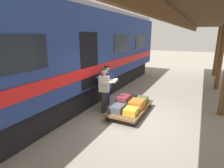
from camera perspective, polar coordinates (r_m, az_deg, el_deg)
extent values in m
plane|color=gray|center=(6.36, 8.90, -11.62)|extent=(60.00, 60.00, 0.00)
cylinder|color=brown|center=(14.89, 30.18, 8.75)|extent=(0.24, 0.24, 3.40)
cylinder|color=brown|center=(11.16, 31.04, 7.13)|extent=(0.24, 0.24, 3.40)
cube|color=brown|center=(5.50, 20.04, 18.52)|extent=(0.08, 19.57, 0.30)
cube|color=navy|center=(7.50, -16.91, 10.74)|extent=(3.00, 16.46, 2.90)
cube|color=black|center=(7.86, -15.85, -3.18)|extent=(2.55, 15.64, 0.90)
cube|color=#99999E|center=(7.55, -17.88, 22.52)|extent=(2.76, 16.13, 0.20)
cube|color=red|center=(6.66, -6.86, 3.85)|extent=(0.03, 16.13, 0.36)
cube|color=black|center=(11.78, 9.03, 13.07)|extent=(0.02, 1.81, 0.84)
cube|color=black|center=(9.08, 3.26, 12.65)|extent=(0.02, 1.81, 0.84)
cube|color=black|center=(4.46, -28.31, 8.28)|extent=(0.02, 1.81, 0.84)
cube|color=black|center=(6.63, -7.40, 7.28)|extent=(0.12, 1.10, 2.00)
cube|color=brown|center=(6.80, 5.71, -7.36)|extent=(1.16, 2.17, 0.07)
cylinder|color=black|center=(5.98, 6.82, -12.22)|extent=(0.21, 0.05, 0.21)
cylinder|color=black|center=(6.31, -1.24, -10.55)|extent=(0.21, 0.05, 0.21)
cylinder|color=black|center=(7.50, 11.44, -6.58)|extent=(0.21, 0.05, 0.21)
cylinder|color=black|center=(7.77, 4.80, -5.54)|extent=(0.21, 0.05, 0.21)
cube|color=gold|center=(6.15, 5.99, -8.50)|extent=(0.45, 0.49, 0.20)
cube|color=brown|center=(7.20, 9.41, -4.97)|extent=(0.41, 0.47, 0.22)
cube|color=black|center=(7.37, 5.52, -4.49)|extent=(0.46, 0.63, 0.19)
cube|color=#CC6B23|center=(6.66, 7.85, -6.30)|extent=(0.47, 0.57, 0.29)
cube|color=#4C515B|center=(6.33, 1.54, -7.61)|extent=(0.48, 0.56, 0.22)
cube|color=#1E666B|center=(6.84, 3.69, -5.89)|extent=(0.51, 0.48, 0.22)
cube|color=maroon|center=(6.78, 3.69, -4.37)|extent=(0.42, 0.55, 0.17)
cylinder|color=navy|center=(7.40, -1.37, -4.06)|extent=(0.16, 0.16, 0.82)
cylinder|color=navy|center=(7.22, -1.92, -4.55)|extent=(0.16, 0.16, 0.82)
cube|color=navy|center=(7.10, -1.68, 1.11)|extent=(0.39, 0.27, 0.60)
cylinder|color=tan|center=(7.03, -1.70, 3.71)|extent=(0.09, 0.09, 0.06)
sphere|color=tan|center=(7.00, -1.71, 4.84)|extent=(0.22, 0.22, 0.22)
cylinder|color=black|center=(6.99, -1.72, 5.50)|extent=(0.21, 0.21, 0.06)
cylinder|color=navy|center=(7.30, -2.87, 2.29)|extent=(0.54, 0.17, 0.21)
cylinder|color=navy|center=(7.01, -3.83, 1.73)|extent=(0.54, 0.17, 0.21)
cylinder|color=#332D28|center=(6.76, -2.68, -5.98)|extent=(0.16, 0.16, 0.82)
cylinder|color=#332D28|center=(6.94, -2.20, -5.40)|extent=(0.16, 0.16, 0.82)
cube|color=silver|center=(6.63, -2.51, 0.06)|extent=(0.40, 0.29, 0.60)
cylinder|color=tan|center=(6.55, -2.54, 2.85)|extent=(0.09, 0.09, 0.06)
sphere|color=tan|center=(6.52, -2.55, 4.05)|extent=(0.22, 0.22, 0.22)
cylinder|color=#332D28|center=(6.51, -2.56, 4.76)|extent=(0.21, 0.21, 0.06)
cylinder|color=silver|center=(6.39, -1.04, 0.44)|extent=(0.54, 0.21, 0.21)
cylinder|color=silver|center=(6.69, -0.32, 1.11)|extent=(0.54, 0.21, 0.21)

